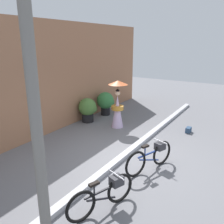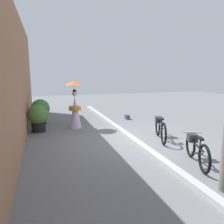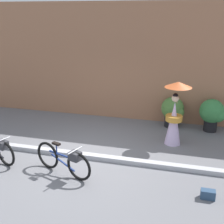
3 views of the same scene
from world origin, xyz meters
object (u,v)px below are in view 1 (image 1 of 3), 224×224
bicycle_far_side (151,156)px  potted_plant_by_door (106,102)px  person_with_parasol (118,105)px  bicycle_near_officer (104,194)px  backpack_on_pavement (189,130)px  utility_pole (35,111)px  potted_plant_small (88,109)px

bicycle_far_side → potted_plant_by_door: bearing=47.0°
person_with_parasol → bicycle_near_officer: bearing=-152.2°
backpack_on_pavement → utility_pole: size_ratio=0.06×
bicycle_near_officer → person_with_parasol: bearing=27.8°
potted_plant_small → backpack_on_pavement: potted_plant_small is taller
person_with_parasol → potted_plant_small: 1.45m
person_with_parasol → utility_pole: (-5.66, -1.98, 1.46)m
bicycle_near_officer → utility_pole: size_ratio=0.33×
bicycle_far_side → potted_plant_by_door: potted_plant_by_door is taller
person_with_parasol → potted_plant_small: person_with_parasol is taller
potted_plant_by_door → potted_plant_small: (-1.27, 0.08, -0.05)m
bicycle_near_officer → bicycle_far_side: bicycle_far_side is taller
bicycle_far_side → potted_plant_small: (2.29, 3.90, 0.18)m
bicycle_far_side → person_with_parasol: bearing=46.0°
bicycle_near_officer → potted_plant_small: size_ratio=1.50×
backpack_on_pavement → person_with_parasol: bearing=109.1°
bicycle_far_side → utility_pole: (-3.25, 0.51, 2.00)m
bicycle_near_officer → person_with_parasol: size_ratio=0.83×
person_with_parasol → utility_pole: bearing=-160.7°
bicycle_near_officer → potted_plant_by_door: size_ratio=1.44×
person_with_parasol → utility_pole: size_ratio=0.39×
potted_plant_by_door → backpack_on_pavement: (-0.24, -3.96, -0.52)m
utility_pole → bicycle_near_officer: bearing=-15.7°
person_with_parasol → potted_plant_by_door: bearing=49.0°
person_with_parasol → potted_plant_by_door: 1.78m
bicycle_far_side → backpack_on_pavement: bicycle_far_side is taller
backpack_on_pavement → utility_pole: 6.99m
potted_plant_by_door → utility_pole: 7.77m
bicycle_near_officer → bicycle_far_side: size_ratio=0.95×
potted_plant_by_door → backpack_on_pavement: potted_plant_by_door is taller
bicycle_near_officer → potted_plant_by_door: potted_plant_by_door is taller
bicycle_far_side → potted_plant_small: potted_plant_small is taller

